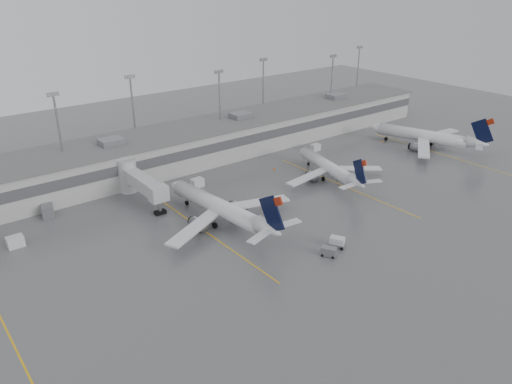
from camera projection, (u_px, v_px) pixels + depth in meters
ground at (377, 257)px, 81.53m from camera, size 260.00×260.00×0.00m
terminal at (191, 144)px, 121.65m from camera, size 152.00×17.00×9.45m
light_masts at (178, 108)px, 122.62m from camera, size 142.40×8.00×20.60m
jet_bridge_right at (136, 180)px, 101.43m from camera, size 4.00×17.20×7.00m
stand_markings at (282, 207)px, 98.84m from camera, size 105.25×40.00×0.01m
jet_mid_left at (222, 208)px, 91.16m from camera, size 28.12×31.65×10.25m
jet_mid_right at (330, 167)px, 111.07m from camera, size 23.55×26.70×8.78m
jet_far_right at (427, 136)px, 130.60m from camera, size 27.16×30.94×10.35m
baggage_tug at (337, 243)px, 84.26m from camera, size 2.89×3.30×1.81m
baggage_cart at (329, 251)px, 81.55m from camera, size 2.45×2.84×1.59m
gse_uld_a at (15, 242)px, 84.23m from camera, size 2.72×1.82×1.92m
gse_uld_b at (197, 183)px, 107.68m from camera, size 2.76×1.93×1.88m
gse_uld_c at (315, 147)px, 129.58m from camera, size 2.50×1.73×1.71m
gse_loader at (48, 211)px, 94.73m from camera, size 2.89×3.81×2.12m
cone_b at (185, 193)px, 103.89m from camera, size 0.49×0.49×0.78m
cone_c at (274, 169)px, 116.91m from camera, size 0.44×0.44×0.71m
cone_d at (382, 141)px, 136.15m from camera, size 0.40×0.40×0.64m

